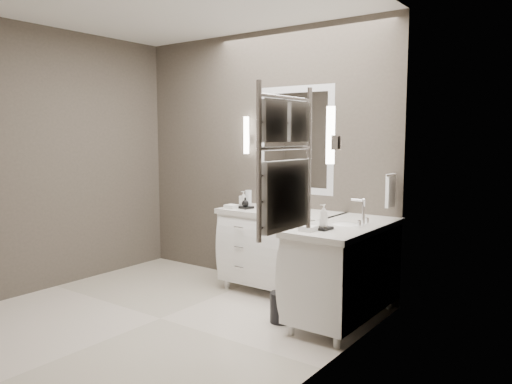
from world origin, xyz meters
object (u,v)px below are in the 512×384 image
Objects in this scene: towel_ladder at (285,170)px; waste_bin at (281,307)px; vanity_back at (280,246)px; vanity_right at (345,266)px.

waste_bin is at bearing 124.30° from towel_ladder.
towel_ladder is 3.44× the size of waste_bin.
towel_ladder is at bearing -55.90° from vanity_back.
towel_ladder reaches higher than vanity_right.
waste_bin is (-0.65, 0.95, -1.26)m from towel_ladder.
towel_ladder is (0.23, -1.30, 0.91)m from vanity_right.
vanity_right is at bearing 39.18° from waste_bin.
vanity_right is 1.60m from towel_ladder.
vanity_back is at bearing 159.62° from vanity_right.
vanity_back is at bearing 123.83° from waste_bin.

